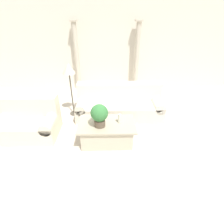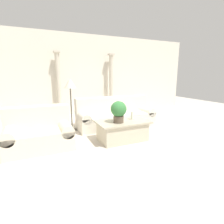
{
  "view_description": "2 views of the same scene",
  "coord_description": "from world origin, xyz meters",
  "px_view_note": "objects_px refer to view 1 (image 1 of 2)",
  "views": [
    {
      "loc": [
        0.09,
        -3.75,
        2.67
      ],
      "look_at": [
        0.17,
        0.05,
        0.49
      ],
      "focal_mm": 28.0,
      "sensor_mm": 36.0,
      "label": 1
    },
    {
      "loc": [
        -1.88,
        -4.2,
        1.62
      ],
      "look_at": [
        -0.11,
        -0.2,
        0.68
      ],
      "focal_mm": 28.0,
      "sensor_mm": 36.0,
      "label": 2
    }
  ],
  "objects_px": {
    "coffee_table": "(107,132)",
    "floor_lamp": "(69,72)",
    "potted_plant": "(99,114)",
    "sofa_long": "(119,104)",
    "loveseat": "(28,121)"
  },
  "relations": [
    {
      "from": "coffee_table",
      "to": "loveseat",
      "type": "bearing_deg",
      "value": 169.96
    },
    {
      "from": "sofa_long",
      "to": "coffee_table",
      "type": "height_order",
      "value": "sofa_long"
    },
    {
      "from": "floor_lamp",
      "to": "potted_plant",
      "type": "bearing_deg",
      "value": -58.59
    },
    {
      "from": "loveseat",
      "to": "potted_plant",
      "type": "xyz_separation_m",
      "value": [
        1.76,
        -0.44,
        0.43
      ]
    },
    {
      "from": "coffee_table",
      "to": "potted_plant",
      "type": "xyz_separation_m",
      "value": [
        -0.15,
        -0.1,
        0.53
      ]
    },
    {
      "from": "sofa_long",
      "to": "floor_lamp",
      "type": "height_order",
      "value": "floor_lamp"
    },
    {
      "from": "potted_plant",
      "to": "floor_lamp",
      "type": "height_order",
      "value": "floor_lamp"
    },
    {
      "from": "loveseat",
      "to": "coffee_table",
      "type": "xyz_separation_m",
      "value": [
        1.91,
        -0.34,
        -0.1
      ]
    },
    {
      "from": "loveseat",
      "to": "coffee_table",
      "type": "bearing_deg",
      "value": -10.04
    },
    {
      "from": "sofa_long",
      "to": "potted_plant",
      "type": "height_order",
      "value": "potted_plant"
    },
    {
      "from": "potted_plant",
      "to": "floor_lamp",
      "type": "bearing_deg",
      "value": 121.41
    },
    {
      "from": "coffee_table",
      "to": "floor_lamp",
      "type": "bearing_deg",
      "value": 127.71
    },
    {
      "from": "potted_plant",
      "to": "loveseat",
      "type": "bearing_deg",
      "value": 166.12
    },
    {
      "from": "loveseat",
      "to": "coffee_table",
      "type": "relative_size",
      "value": 1.1
    },
    {
      "from": "potted_plant",
      "to": "floor_lamp",
      "type": "distance_m",
      "value": 1.7
    }
  ]
}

